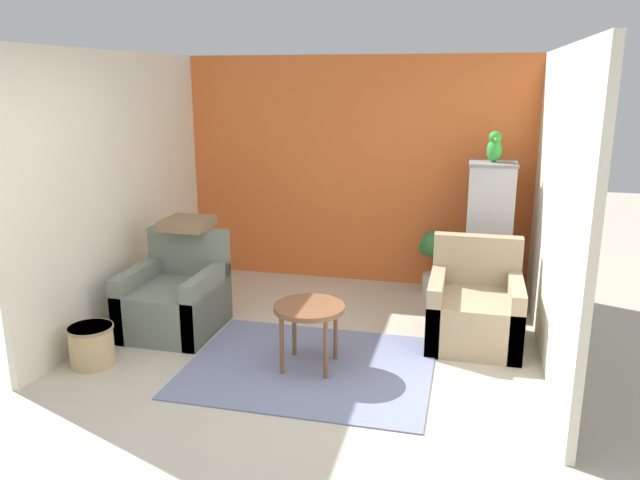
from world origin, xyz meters
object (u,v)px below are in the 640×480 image
coffee_table (309,313)px  armchair_left (176,300)px  birdcage (488,238)px  potted_plant (433,254)px  parrot (494,148)px  armchair_right (474,310)px  wicker_basket (92,344)px

coffee_table → armchair_left: armchair_left is taller
birdcage → potted_plant: size_ratio=2.09×
parrot → armchair_right: bearing=-96.1°
armchair_left → potted_plant: (2.22, 1.54, 0.16)m
armchair_right → birdcage: (0.10, 0.95, 0.42)m
potted_plant → wicker_basket: 3.50m
armchair_left → armchair_right: bearing=8.3°
coffee_table → wicker_basket: 1.78m
armchair_right → potted_plant: armchair_right is taller
armchair_left → potted_plant: bearing=34.7°
coffee_table → armchair_left: (-1.39, 0.47, -0.18)m
armchair_left → parrot: size_ratio=2.91×
armchair_left → wicker_basket: 0.91m
potted_plant → coffee_table: bearing=-112.5°
coffee_table → armchair_right: 1.54m
coffee_table → wicker_basket: (-1.71, -0.37, -0.29)m
parrot → wicker_basket: size_ratio=0.83×
armchair_left → parrot: parrot is taller
armchair_left → wicker_basket: bearing=-111.2°
armchair_left → armchair_right: (2.66, 0.39, 0.00)m
armchair_left → potted_plant: 2.71m
coffee_table → parrot: bearing=52.7°
coffee_table → armchair_right: (1.27, 0.85, -0.18)m
parrot → armchair_left: bearing=-154.2°
coffee_table → potted_plant: bearing=67.5°
birdcage → wicker_basket: (-3.09, -2.17, -0.53)m
armchair_left → parrot: bearing=25.8°
birdcage → wicker_basket: size_ratio=4.03×
parrot → birdcage: bearing=-90.0°
armchair_left → armchair_right: size_ratio=1.00×
coffee_table → birdcage: bearing=52.7°
armchair_right → birdcage: size_ratio=0.60×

